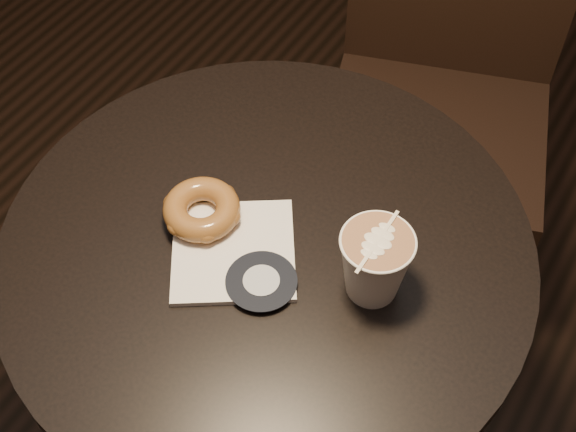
{
  "coord_description": "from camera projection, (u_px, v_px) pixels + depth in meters",
  "views": [
    {
      "loc": [
        0.34,
        -0.5,
        1.6
      ],
      "look_at": [
        0.01,
        0.03,
        0.79
      ],
      "focal_mm": 50.0,
      "sensor_mm": 36.0,
      "label": 1
    }
  ],
  "objects": [
    {
      "name": "cafe_table",
      "position": [
        269.0,
        320.0,
        1.2
      ],
      "size": [
        0.7,
        0.7,
        0.75
      ],
      "color": "black",
      "rests_on": "ground"
    },
    {
      "name": "chair",
      "position": [
        449.0,
        55.0,
        1.5
      ],
      "size": [
        0.53,
        0.53,
        1.05
      ],
      "rotation": [
        0.0,
        0.0,
        0.33
      ],
      "color": "black",
      "rests_on": "ground"
    },
    {
      "name": "pastry_bag",
      "position": [
        233.0,
        251.0,
        1.03
      ],
      "size": [
        0.22,
        0.22,
        0.01
      ],
      "primitive_type": "cube",
      "rotation": [
        0.0,
        0.0,
        0.59
      ],
      "color": "white",
      "rests_on": "cafe_table"
    },
    {
      "name": "doughnut",
      "position": [
        202.0,
        209.0,
        1.04
      ],
      "size": [
        0.1,
        0.1,
        0.03
      ],
      "primitive_type": "torus",
      "color": "brown",
      "rests_on": "pastry_bag"
    },
    {
      "name": "latte_cup",
      "position": [
        375.0,
        265.0,
        0.96
      ],
      "size": [
        0.09,
        0.09,
        0.1
      ],
      "primitive_type": null,
      "color": "white",
      "rests_on": "cafe_table"
    }
  ]
}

